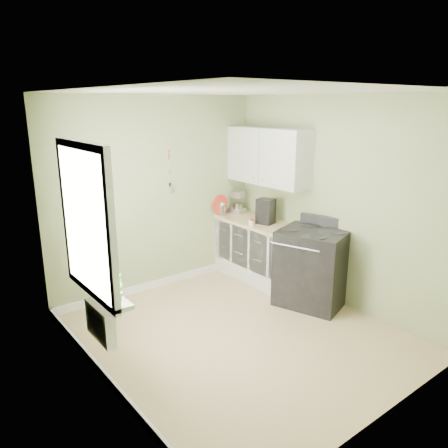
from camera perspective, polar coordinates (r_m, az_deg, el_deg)
floor at (r=5.23m, az=2.03°, el=-14.26°), size 3.20×3.60×0.02m
ceiling at (r=4.54m, az=2.36°, el=17.08°), size 3.20×3.60×0.02m
wall_back at (r=6.16m, az=-8.74°, el=3.76°), size 3.20×0.02×2.70m
wall_left at (r=3.91m, az=-16.23°, el=-3.54°), size 0.02×3.60×2.70m
wall_right at (r=5.84m, az=14.37°, el=2.82°), size 0.02×3.60×2.70m
base_cabinets at (r=6.52m, az=5.20°, el=-3.82°), size 0.60×1.60×0.87m
countertop at (r=6.37m, az=5.23°, el=0.02°), size 0.64×1.60×0.04m
upper_cabinets at (r=6.35m, az=5.72°, el=8.79°), size 0.35×1.40×0.80m
window at (r=4.13m, az=-17.67°, el=0.26°), size 0.06×1.14×1.44m
window_sill at (r=4.37m, az=-16.05°, el=-8.09°), size 0.18×1.14×0.04m
radiator at (r=4.46m, az=-15.84°, el=-12.28°), size 0.12×0.50×0.35m
wall_utensils at (r=6.19m, az=-7.07°, el=5.91°), size 0.02×0.14×0.58m
stove at (r=5.86m, az=11.42°, el=-5.51°), size 0.97×1.01×1.14m
stand_mixer at (r=6.90m, az=1.41°, el=2.86°), size 0.26×0.35×0.39m
kettle at (r=6.73m, az=-0.33°, el=2.03°), size 0.21×0.12×0.21m
coffee_maker at (r=6.28m, az=5.45°, el=1.59°), size 0.26×0.28×0.36m
red_tray at (r=6.71m, az=-0.44°, el=2.47°), size 0.33×0.11×0.32m
jar at (r=6.20m, az=3.62°, el=0.21°), size 0.08×0.08×0.08m
plant_a at (r=3.95m, az=-13.76°, el=-7.93°), size 0.18×0.15×0.28m
plant_b at (r=4.28m, az=-15.91°, el=-6.16°), size 0.17×0.19×0.29m
plant_c at (r=4.68m, az=-18.04°, el=-4.39°), size 0.24×0.24×0.31m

